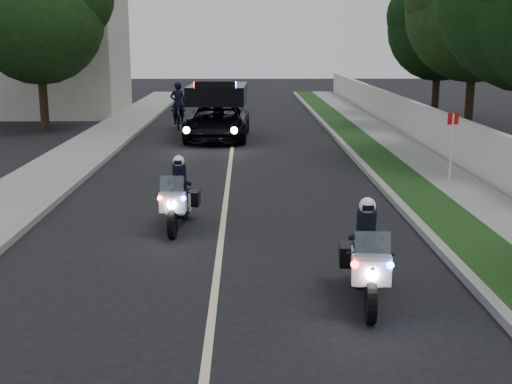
# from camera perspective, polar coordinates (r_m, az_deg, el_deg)

# --- Properties ---
(ground) EXTENTS (120.00, 120.00, 0.00)m
(ground) POSITION_cam_1_polar(r_m,az_deg,el_deg) (10.37, -3.59, -8.94)
(ground) COLOR black
(ground) RESTS_ON ground
(curb_right) EXTENTS (0.20, 60.00, 0.15)m
(curb_right) POSITION_cam_1_polar(r_m,az_deg,el_deg) (20.30, 9.36, 1.94)
(curb_right) COLOR gray
(curb_right) RESTS_ON ground
(grass_verge) EXTENTS (1.20, 60.00, 0.16)m
(grass_verge) POSITION_cam_1_polar(r_m,az_deg,el_deg) (20.44, 11.29, 1.94)
(grass_verge) COLOR #193814
(grass_verge) RESTS_ON ground
(sidewalk_right) EXTENTS (1.40, 60.00, 0.16)m
(sidewalk_right) POSITION_cam_1_polar(r_m,az_deg,el_deg) (20.75, 14.80, 1.93)
(sidewalk_right) COLOR gray
(sidewalk_right) RESTS_ON ground
(property_wall) EXTENTS (0.22, 60.00, 1.50)m
(property_wall) POSITION_cam_1_polar(r_m,az_deg,el_deg) (20.94, 17.55, 3.71)
(property_wall) COLOR beige
(property_wall) RESTS_ON ground
(curb_left) EXTENTS (0.20, 60.00, 0.15)m
(curb_left) POSITION_cam_1_polar(r_m,az_deg,el_deg) (20.50, -13.84, 1.84)
(curb_left) COLOR gray
(curb_left) RESTS_ON ground
(sidewalk_left) EXTENTS (2.00, 60.00, 0.16)m
(sidewalk_left) POSITION_cam_1_polar(r_m,az_deg,el_deg) (20.77, -16.80, 1.81)
(sidewalk_left) COLOR gray
(sidewalk_left) RESTS_ON ground
(building_far) EXTENTS (8.00, 6.00, 7.00)m
(building_far) POSITION_cam_1_polar(r_m,az_deg,el_deg) (37.14, -17.70, 11.68)
(building_far) COLOR #A8A396
(building_far) RESTS_ON ground
(lane_marking) EXTENTS (0.12, 50.00, 0.01)m
(lane_marking) POSITION_cam_1_polar(r_m,az_deg,el_deg) (20.00, -2.30, 1.73)
(lane_marking) COLOR #BFB78C
(lane_marking) RESTS_ON ground
(police_moto_left) EXTENTS (0.75, 1.83, 1.52)m
(police_moto_left) POSITION_cam_1_polar(r_m,az_deg,el_deg) (14.14, -6.54, -3.04)
(police_moto_left) COLOR silver
(police_moto_left) RESTS_ON ground
(police_moto_right) EXTENTS (0.80, 1.90, 1.58)m
(police_moto_right) POSITION_cam_1_polar(r_m,az_deg,el_deg) (10.35, 9.24, -9.14)
(police_moto_right) COLOR white
(police_moto_right) RESTS_ON ground
(police_suv) EXTENTS (2.58, 5.24, 2.51)m
(police_suv) POSITION_cam_1_polar(r_m,az_deg,el_deg) (26.75, -3.27, 4.52)
(police_suv) COLOR black
(police_suv) RESTS_ON ground
(bicycle) EXTENTS (0.86, 1.87, 0.94)m
(bicycle) POSITION_cam_1_polar(r_m,az_deg,el_deg) (30.09, -6.61, 5.37)
(bicycle) COLOR black
(bicycle) RESTS_ON ground
(cyclist) EXTENTS (0.71, 0.51, 1.86)m
(cyclist) POSITION_cam_1_polar(r_m,az_deg,el_deg) (30.09, -6.61, 5.37)
(cyclist) COLOR black
(cyclist) RESTS_ON ground
(sign_post) EXTENTS (0.36, 0.36, 2.03)m
(sign_post) POSITION_cam_1_polar(r_m,az_deg,el_deg) (18.87, 16.09, 0.55)
(sign_post) COLOR #BA120D
(sign_post) RESTS_ON ground
(tree_right_d) EXTENTS (7.20, 7.20, 9.65)m
(tree_right_d) POSITION_cam_1_polar(r_m,az_deg,el_deg) (30.36, 17.55, 4.93)
(tree_right_d) COLOR #224316
(tree_right_d) RESTS_ON ground
(tree_right_e) EXTENTS (6.02, 6.02, 8.51)m
(tree_right_e) POSITION_cam_1_polar(r_m,az_deg,el_deg) (35.45, 14.93, 6.14)
(tree_right_e) COLOR black
(tree_right_e) RESTS_ON ground
(tree_left_near) EXTENTS (6.69, 6.69, 9.21)m
(tree_left_near) POSITION_cam_1_polar(r_m,az_deg,el_deg) (30.52, -17.47, 4.97)
(tree_left_near) COLOR #173712
(tree_left_near) RESTS_ON ground
(tree_left_far) EXTENTS (7.86, 7.86, 9.89)m
(tree_left_far) POSITION_cam_1_polar(r_m,az_deg,el_deg) (37.13, -16.60, 6.32)
(tree_left_far) COLOR #173511
(tree_left_far) RESTS_ON ground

